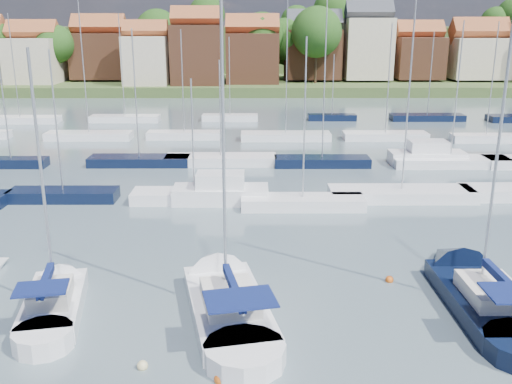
{
  "coord_description": "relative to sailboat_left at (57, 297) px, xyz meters",
  "views": [
    {
      "loc": [
        -2.89,
        -20.26,
        12.66
      ],
      "look_at": [
        -2.73,
        14.0,
        2.56
      ],
      "focal_mm": 40.0,
      "sensor_mm": 36.0,
      "label": 1
    }
  ],
  "objects": [
    {
      "name": "ground",
      "position": [
        12.13,
        35.98,
        -0.37
      ],
      "size": [
        260.0,
        260.0,
        0.0
      ],
      "primitive_type": "plane",
      "color": "#415158",
      "rests_on": "ground"
    },
    {
      "name": "sailboat_left",
      "position": [
        0.0,
        0.0,
        0.0
      ],
      "size": [
        4.12,
        9.59,
        12.76
      ],
      "rotation": [
        0.0,
        0.0,
        1.76
      ],
      "color": "white",
      "rests_on": "ground"
    },
    {
      "name": "sailboat_centre",
      "position": [
        7.76,
        0.39,
        -0.02
      ],
      "size": [
        5.7,
        12.67,
        16.63
      ],
      "rotation": [
        0.0,
        0.0,
        1.78
      ],
      "color": "white",
      "rests_on": "ground"
    },
    {
      "name": "sailboat_navy",
      "position": [
        19.87,
        0.97,
        -0.02
      ],
      "size": [
        3.37,
        12.31,
        16.97
      ],
      "rotation": [
        0.0,
        0.0,
        1.58
      ],
      "color": "black",
      "rests_on": "ground"
    },
    {
      "name": "buoy_c",
      "position": [
        8.0,
        -6.09,
        -0.37
      ],
      "size": [
        0.47,
        0.47,
        0.47
      ],
      "primitive_type": "sphere",
      "color": "#D85914",
      "rests_on": "ground"
    },
    {
      "name": "buoy_e",
      "position": [
        16.21,
        2.4,
        -0.37
      ],
      "size": [
        0.42,
        0.42,
        0.42
      ],
      "primitive_type": "sphere",
      "color": "#D85914",
      "rests_on": "ground"
    },
    {
      "name": "buoy_h",
      "position": [
        4.98,
        -5.23,
        -0.37
      ],
      "size": [
        0.43,
        0.43,
        0.43
      ],
      "primitive_type": "sphere",
      "color": "beige",
      "rests_on": "ground"
    },
    {
      "name": "marina_field",
      "position": [
        14.04,
        31.13,
        0.07
      ],
      "size": [
        79.62,
        41.41,
        15.93
      ],
      "color": "white",
      "rests_on": "ground"
    },
    {
      "name": "far_shore_town",
      "position": [
        14.36,
        128.65,
        4.24
      ],
      "size": [
        212.46,
        90.0,
        22.27
      ],
      "color": "#3F5028",
      "rests_on": "ground"
    }
  ]
}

